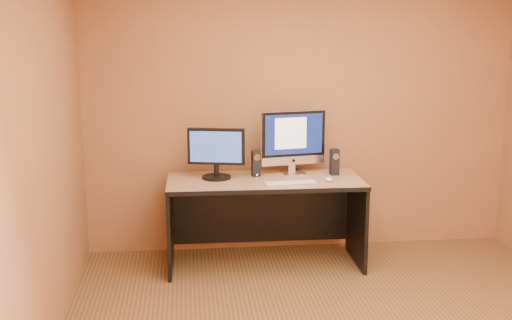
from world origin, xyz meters
name	(u,v)px	position (x,y,z in m)	size (l,w,h in m)	color
walls	(358,155)	(0.00, 0.00, 1.30)	(4.00, 4.00, 2.60)	#99643D
desk	(265,222)	(-0.40, 1.52, 0.39)	(1.69, 0.74, 0.78)	#A98054
imac	(294,142)	(-0.11, 1.72, 1.07)	(0.60, 0.22, 0.58)	silver
second_monitor	(216,154)	(-0.81, 1.61, 1.00)	(0.51, 0.25, 0.44)	black
speaker_left	(256,163)	(-0.46, 1.66, 0.90)	(0.07, 0.08, 0.23)	black
speaker_right	(334,162)	(0.24, 1.64, 0.90)	(0.07, 0.08, 0.23)	black
keyboard	(291,183)	(-0.20, 1.34, 0.79)	(0.45, 0.12, 0.02)	silver
mouse	(329,179)	(0.14, 1.40, 0.80)	(0.06, 0.11, 0.04)	white
cable_a	(298,170)	(-0.05, 1.82, 0.79)	(0.01, 0.01, 0.23)	black
cable_b	(287,171)	(-0.16, 1.82, 0.79)	(0.01, 0.01, 0.19)	black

